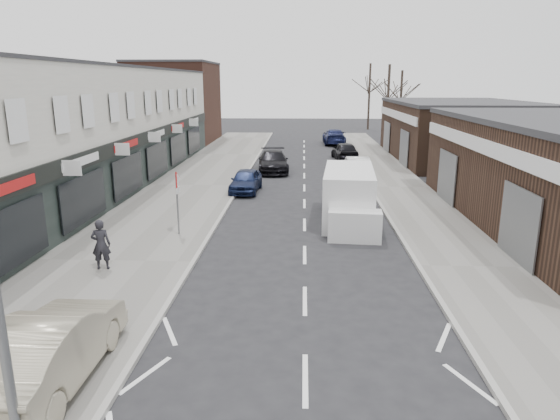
# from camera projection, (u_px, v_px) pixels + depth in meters

# --- Properties ---
(pavement_left) EXTENTS (5.50, 64.00, 0.12)m
(pavement_left) POSITION_uv_depth(u_px,v_px,m) (194.00, 186.00, 30.40)
(pavement_left) COLOR slate
(pavement_left) RESTS_ON ground
(pavement_right) EXTENTS (3.50, 64.00, 0.12)m
(pavement_right) POSITION_uv_depth(u_px,v_px,m) (400.00, 188.00, 29.84)
(pavement_right) COLOR slate
(pavement_right) RESTS_ON ground
(shop_terrace_left) EXTENTS (8.00, 41.00, 7.10)m
(shop_terrace_left) POSITION_uv_depth(u_px,v_px,m) (60.00, 132.00, 27.41)
(shop_terrace_left) COLOR silver
(shop_terrace_left) RESTS_ON ground
(brick_block_far) EXTENTS (8.00, 10.00, 8.00)m
(brick_block_far) POSITION_uv_depth(u_px,v_px,m) (175.00, 103.00, 51.96)
(brick_block_far) COLOR #43251D
(brick_block_far) RESTS_ON ground
(right_unit_far) EXTENTS (10.00, 16.00, 4.50)m
(right_unit_far) POSITION_uv_depth(u_px,v_px,m) (458.00, 132.00, 40.60)
(right_unit_far) COLOR #382419
(right_unit_far) RESTS_ON ground
(tree_far_a) EXTENTS (3.60, 3.60, 8.00)m
(tree_far_a) POSITION_uv_depth(u_px,v_px,m) (386.00, 140.00, 54.85)
(tree_far_a) COLOR #382D26
(tree_far_a) RESTS_ON ground
(tree_far_b) EXTENTS (3.60, 3.60, 7.50)m
(tree_far_b) POSITION_uv_depth(u_px,v_px,m) (399.00, 134.00, 60.55)
(tree_far_b) COLOR #382D26
(tree_far_b) RESTS_ON ground
(tree_far_c) EXTENTS (3.60, 3.60, 8.50)m
(tree_far_c) POSITION_uv_depth(u_px,v_px,m) (368.00, 129.00, 66.48)
(tree_far_c) COLOR #382D26
(tree_far_c) RESTS_ON ground
(warning_sign) EXTENTS (0.12, 0.80, 2.70)m
(warning_sign) POSITION_uv_depth(u_px,v_px,m) (177.00, 185.00, 20.12)
(warning_sign) COLOR slate
(warning_sign) RESTS_ON pavement_left
(white_van) EXTENTS (2.59, 6.33, 2.40)m
(white_van) POSITION_uv_depth(u_px,v_px,m) (349.00, 198.00, 22.58)
(white_van) COLOR silver
(white_van) RESTS_ON ground
(sedan_on_pavement) EXTENTS (1.66, 4.71, 1.55)m
(sedan_on_pavement) POSITION_uv_depth(u_px,v_px,m) (49.00, 348.00, 10.30)
(sedan_on_pavement) COLOR #A89F86
(sedan_on_pavement) RESTS_ON pavement_left
(pedestrian) EXTENTS (0.68, 0.51, 1.72)m
(pedestrian) POSITION_uv_depth(u_px,v_px,m) (101.00, 244.00, 16.60)
(pedestrian) COLOR black
(pedestrian) RESTS_ON pavement_left
(parked_car_left_a) EXTENTS (1.78, 3.96, 1.32)m
(parked_car_left_a) POSITION_uv_depth(u_px,v_px,m) (246.00, 181.00, 28.89)
(parked_car_left_a) COLOR #131B3B
(parked_car_left_a) RESTS_ON ground
(parked_car_left_b) EXTENTS (2.46, 5.21, 1.47)m
(parked_car_left_b) POSITION_uv_depth(u_px,v_px,m) (273.00, 161.00, 35.34)
(parked_car_left_b) COLOR black
(parked_car_left_b) RESTS_ON ground
(parked_car_right_a) EXTENTS (1.57, 4.29, 1.40)m
(parked_car_right_a) POSITION_uv_depth(u_px,v_px,m) (357.00, 167.00, 33.31)
(parked_car_right_a) COLOR silver
(parked_car_right_a) RESTS_ON ground
(parked_car_right_b) EXTENTS (2.15, 4.42, 1.45)m
(parked_car_right_b) POSITION_uv_depth(u_px,v_px,m) (345.00, 151.00, 40.81)
(parked_car_right_b) COLOR black
(parked_car_right_b) RESTS_ON ground
(parked_car_right_c) EXTENTS (2.25, 5.34, 1.54)m
(parked_car_right_c) POSITION_uv_depth(u_px,v_px,m) (334.00, 136.00, 50.94)
(parked_car_right_c) COLOR #14193F
(parked_car_right_c) RESTS_ON ground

